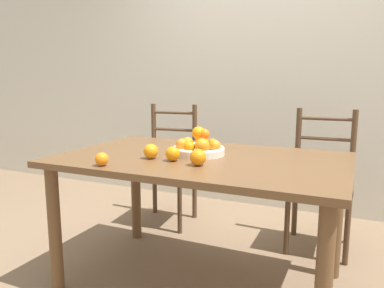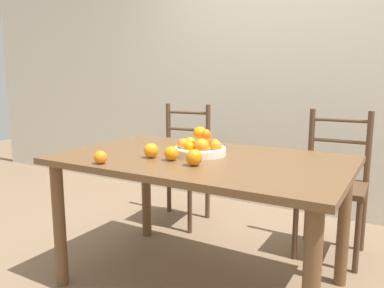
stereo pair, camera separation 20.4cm
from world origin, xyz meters
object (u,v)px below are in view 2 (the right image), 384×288
object	(u,v)px
orange_loose_0	(171,153)
orange_loose_1	(151,151)
orange_loose_3	(194,157)
orange_loose_2	(100,157)
chair_left	(181,166)
chair_right	(333,186)
fruit_bowl	(200,147)

from	to	relation	value
orange_loose_0	orange_loose_1	xyz separation A→B (m)	(-0.13, 0.00, 0.00)
orange_loose_3	orange_loose_2	bearing A→B (deg)	-155.12
orange_loose_0	orange_loose_1	size ratio (longest dim) A/B	0.95
chair_left	chair_right	bearing A→B (deg)	-5.13
orange_loose_0	chair_left	size ratio (longest dim) A/B	0.08
orange_loose_0	chair_left	distance (m)	1.18
orange_loose_3	orange_loose_0	bearing A→B (deg)	164.78
fruit_bowl	orange_loose_2	bearing A→B (deg)	-125.95
orange_loose_0	chair_left	bearing A→B (deg)	119.43
orange_loose_0	orange_loose_3	world-z (taller)	orange_loose_3
orange_loose_1	orange_loose_3	size ratio (longest dim) A/B	0.97
fruit_bowl	chair_right	distance (m)	1.04
chair_right	orange_loose_2	bearing A→B (deg)	-128.17
orange_loose_0	chair_right	distance (m)	1.24
orange_loose_3	chair_left	bearing A→B (deg)	124.98
orange_loose_2	chair_right	distance (m)	1.58
orange_loose_0	orange_loose_2	xyz separation A→B (m)	(-0.27, -0.25, -0.00)
orange_loose_1	orange_loose_2	bearing A→B (deg)	-118.65
fruit_bowl	orange_loose_1	size ratio (longest dim) A/B	3.70
orange_loose_1	chair_right	world-z (taller)	chair_right
chair_right	orange_loose_3	bearing A→B (deg)	-116.92
orange_loose_0	chair_left	world-z (taller)	chair_left
orange_loose_0	orange_loose_2	size ratio (longest dim) A/B	1.14
fruit_bowl	orange_loose_3	bearing A→B (deg)	-67.33
orange_loose_3	orange_loose_1	bearing A→B (deg)	171.01
orange_loose_2	chair_right	xyz separation A→B (m)	(0.94, 1.23, -0.33)
fruit_bowl	orange_loose_2	size ratio (longest dim) A/B	4.44
orange_loose_0	orange_loose_2	bearing A→B (deg)	-137.60
orange_loose_3	chair_left	xyz separation A→B (m)	(-0.72, 1.03, -0.33)
fruit_bowl	orange_loose_1	world-z (taller)	fruit_bowl
fruit_bowl	orange_loose_0	size ratio (longest dim) A/B	3.90
orange_loose_3	chair_left	size ratio (longest dim) A/B	0.08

